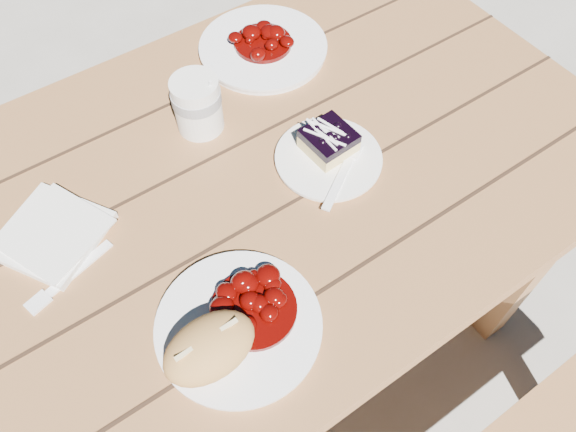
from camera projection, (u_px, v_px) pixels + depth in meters
ground at (162, 407)px, 1.49m from camera, size 60.00×60.00×0.00m
picnic_table at (99, 318)px, 1.00m from camera, size 2.00×1.55×0.75m
main_plate at (239, 326)px, 0.81m from camera, size 0.24×0.24×0.02m
goulash_stew at (253, 305)px, 0.80m from camera, size 0.13×0.13×0.04m
bread_roll at (209, 348)px, 0.75m from camera, size 0.14×0.09×0.07m
dessert_plate at (328, 159)px, 0.99m from camera, size 0.18×0.18×0.01m
blueberry_cake at (329, 141)px, 0.97m from camera, size 0.08×0.08×0.05m
fork_dessert at (339, 182)px, 0.95m from camera, size 0.15×0.11×0.00m
coffee_cup at (198, 105)px, 0.99m from camera, size 0.09×0.09×0.11m
napkin_stack at (52, 234)px, 0.90m from camera, size 0.21×0.21×0.01m
fork_table at (78, 269)px, 0.87m from camera, size 0.16×0.07×0.00m
second_plate at (263, 48)px, 1.14m from camera, size 0.26×0.26×0.02m
second_stew at (263, 37)px, 1.12m from camera, size 0.12×0.12×0.04m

